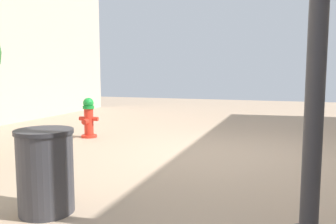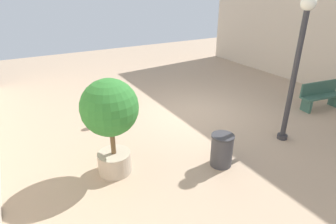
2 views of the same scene
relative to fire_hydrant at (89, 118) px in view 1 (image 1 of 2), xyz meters
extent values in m
plane|color=tan|center=(-2.96, 0.65, -0.41)|extent=(23.40, 23.40, 0.00)
cylinder|color=red|center=(0.00, -0.01, -0.39)|extent=(0.32, 0.32, 0.05)
cylinder|color=red|center=(0.00, -0.01, -0.09)|extent=(0.19, 0.19, 0.55)
cylinder|color=#198C33|center=(0.00, -0.01, 0.22)|extent=(0.24, 0.24, 0.06)
sphere|color=#198C33|center=(0.00, -0.01, 0.31)|extent=(0.22, 0.22, 0.22)
cylinder|color=red|center=(-0.14, -0.02, -0.02)|extent=(0.14, 0.10, 0.09)
cylinder|color=red|center=(0.14, 0.01, -0.02)|extent=(0.14, 0.10, 0.09)
cylinder|color=red|center=(-0.02, 0.15, -0.06)|extent=(0.13, 0.15, 0.11)
cylinder|color=#2D2D33|center=(-4.05, 3.39, 1.39)|extent=(0.14, 0.14, 3.37)
cylinder|color=#38383D|center=(-1.71, 3.50, -0.03)|extent=(0.52, 0.52, 0.77)
cylinder|color=#2C2C30|center=(-1.71, 3.50, 0.37)|extent=(0.55, 0.55, 0.04)
camera|label=1|loc=(-3.85, 6.13, 0.92)|focal=36.70mm
camera|label=2|loc=(2.19, 7.72, 3.55)|focal=29.46mm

